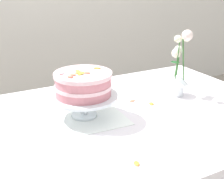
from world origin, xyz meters
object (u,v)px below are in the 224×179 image
Objects in this scene: flower_vase at (179,68)px; layer_cake at (83,84)px; cake_stand at (84,99)px; dining_table at (131,134)px.

layer_cake is at bearing -178.89° from flower_vase.
cake_stand is 0.07m from layer_cake.
flower_vase is (0.33, 0.10, 0.23)m from dining_table.
dining_table is 4.83× the size of cake_stand.
layer_cake reaches higher than dining_table.
flower_vase reaches higher than dining_table.
cake_stand is 0.52m from flower_vase.
flower_vase is at bearing 1.11° from cake_stand.
cake_stand is (-0.19, 0.09, 0.17)m from dining_table.
flower_vase reaches higher than layer_cake.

